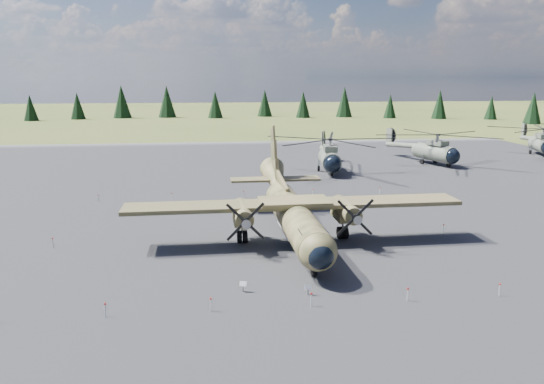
{
  "coord_description": "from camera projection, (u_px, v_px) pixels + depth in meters",
  "views": [
    {
      "loc": [
        -3.99,
        -42.64,
        13.46
      ],
      "look_at": [
        1.53,
        2.0,
        3.7
      ],
      "focal_mm": 35.0,
      "sensor_mm": 36.0,
      "label": 1
    }
  ],
  "objects": [
    {
      "name": "barrier_fence",
      "position": [
        251.0,
        235.0,
        44.46
      ],
      "size": [
        33.12,
        29.62,
        0.85
      ],
      "color": "silver",
      "rests_on": "ground"
    },
    {
      "name": "transport_plane",
      "position": [
        292.0,
        209.0,
        44.57
      ],
      "size": [
        27.63,
        25.16,
        9.14
      ],
      "rotation": [
        0.0,
        0.0,
        0.01
      ],
      "color": "#3F4123",
      "rests_on": "ground"
    },
    {
      "name": "helicopter_near",
      "position": [
        330.0,
        148.0,
        75.59
      ],
      "size": [
        21.95,
        24.23,
        5.0
      ],
      "rotation": [
        0.0,
        0.0,
        -0.12
      ],
      "color": "slate",
      "rests_on": "ground"
    },
    {
      "name": "helicopter_mid",
      "position": [
        435.0,
        143.0,
        82.58
      ],
      "size": [
        24.4,
        24.68,
        4.88
      ],
      "rotation": [
        0.0,
        0.0,
        0.33
      ],
      "color": "slate",
      "rests_on": "ground"
    },
    {
      "name": "treeline",
      "position": [
        268.0,
        189.0,
        42.27
      ],
      "size": [
        300.97,
        299.83,
        10.95
      ],
      "color": "black",
      "rests_on": "ground"
    },
    {
      "name": "ground",
      "position": [
        257.0,
        240.0,
        44.69
      ],
      "size": [
        500.0,
        500.0,
        0.0
      ],
      "primitive_type": "plane",
      "color": "brown",
      "rests_on": "ground"
    },
    {
      "name": "info_placard_left",
      "position": [
        243.0,
        285.0,
        33.86
      ],
      "size": [
        0.49,
        0.33,
        0.72
      ],
      "rotation": [
        0.0,
        0.0,
        -0.33
      ],
      "color": "gray",
      "rests_on": "ground"
    },
    {
      "name": "info_placard_right",
      "position": [
        308.0,
        288.0,
        33.34
      ],
      "size": [
        0.46,
        0.24,
        0.7
      ],
      "rotation": [
        0.0,
        0.0,
        0.13
      ],
      "color": "gray",
      "rests_on": "ground"
    },
    {
      "name": "helicopter_far",
      "position": [
        542.0,
        136.0,
        92.69
      ],
      "size": [
        23.28,
        23.87,
        4.78
      ],
      "rotation": [
        0.0,
        0.0,
        -0.28
      ],
      "color": "slate",
      "rests_on": "ground"
    },
    {
      "name": "apron",
      "position": [
        248.0,
        211.0,
        54.39
      ],
      "size": [
        120.0,
        120.0,
        0.04
      ],
      "primitive_type": "cube",
      "color": "#58585D",
      "rests_on": "ground"
    }
  ]
}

